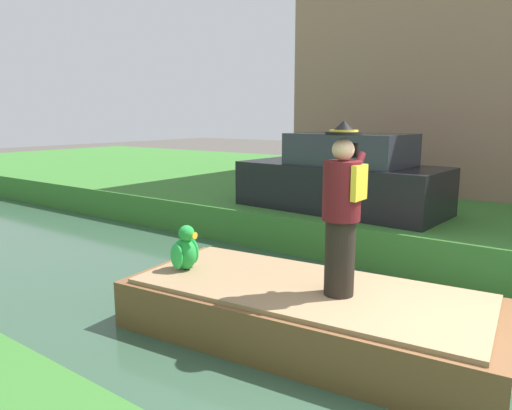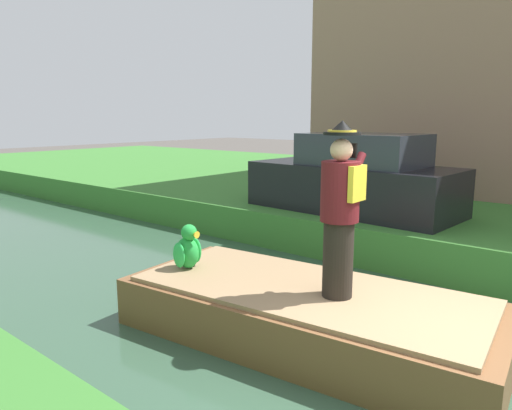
{
  "view_description": "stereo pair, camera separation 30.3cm",
  "coord_description": "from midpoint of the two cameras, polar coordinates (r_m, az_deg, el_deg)",
  "views": [
    {
      "loc": [
        -4.47,
        -0.78,
        2.6
      ],
      "look_at": [
        -0.18,
        2.38,
        1.61
      ],
      "focal_mm": 33.55,
      "sensor_mm": 36.0,
      "label": 1
    },
    {
      "loc": [
        -4.29,
        -1.02,
        2.6
      ],
      "look_at": [
        -0.18,
        2.38,
        1.61
      ],
      "focal_mm": 33.55,
      "sensor_mm": 36.0,
      "label": 2
    }
  ],
  "objects": [
    {
      "name": "parrot_plush",
      "position": [
        6.07,
        -9.88,
        -5.36
      ],
      "size": [
        0.36,
        0.35,
        0.57
      ],
      "color": "green",
      "rests_on": "boat"
    },
    {
      "name": "parked_car_dark",
      "position": [
        9.47,
        9.35,
        3.16
      ],
      "size": [
        1.95,
        4.1,
        1.5
      ],
      "color": "black",
      "rests_on": "grass_bank_far"
    },
    {
      "name": "ground_plane",
      "position": [
        5.17,
        22.71,
        -20.54
      ],
      "size": [
        80.0,
        80.0,
        0.0
      ],
      "primitive_type": "plane",
      "color": "#4C4742"
    },
    {
      "name": "canal_water",
      "position": [
        5.15,
        22.75,
        -20.06
      ],
      "size": [
        5.39,
        48.0,
        0.1
      ],
      "primitive_type": "cube",
      "color": "#33513D",
      "rests_on": "ground"
    },
    {
      "name": "boat",
      "position": [
        5.59,
        4.42,
        -12.66
      ],
      "size": [
        2.23,
        4.37,
        0.61
      ],
      "color": "brown",
      "rests_on": "canal_water"
    },
    {
      "name": "person_pirate",
      "position": [
        5.04,
        8.52,
        -0.61
      ],
      "size": [
        0.61,
        0.42,
        1.85
      ],
      "rotation": [
        0.0,
        0.0,
        0.13
      ],
      "color": "black",
      "rests_on": "boat"
    }
  ]
}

